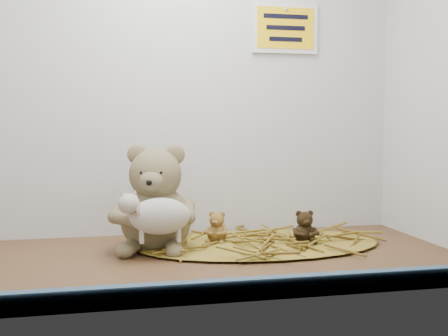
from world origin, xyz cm
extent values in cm
cube|color=#482A19|center=(0.00, 0.00, 0.00)|extent=(120.00, 60.00, 0.40)
cube|color=silver|center=(0.00, 30.00, 45.00)|extent=(120.00, 0.40, 90.00)
cube|color=silver|center=(60.00, 0.00, 45.00)|extent=(0.40, 60.00, 90.00)
cube|color=#3E5777|center=(0.00, -28.80, 1.80)|extent=(119.28, 2.20, 3.60)
ellipsoid|color=olive|center=(17.90, 10.17, 0.57)|extent=(59.10, 34.31, 1.14)
cube|color=#E8B10B|center=(30.00, 29.40, 55.00)|extent=(16.00, 1.20, 11.00)
camera|label=1|loc=(-18.50, -117.70, 29.47)|focal=45.00mm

